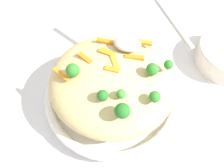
# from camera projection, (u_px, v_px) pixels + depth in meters

# --- Properties ---
(ground_plane) EXTENTS (2.40, 2.40, 0.00)m
(ground_plane) POSITION_uv_depth(u_px,v_px,m) (112.00, 101.00, 0.56)
(ground_plane) COLOR silver
(serving_bowl) EXTENTS (0.29, 0.29, 0.04)m
(serving_bowl) POSITION_uv_depth(u_px,v_px,m) (112.00, 96.00, 0.54)
(serving_bowl) COLOR white
(serving_bowl) RESTS_ON ground_plane
(pasta_mound) EXTENTS (0.26, 0.25, 0.09)m
(pasta_mound) POSITION_uv_depth(u_px,v_px,m) (112.00, 83.00, 0.49)
(pasta_mound) COLOR #D1BA7A
(pasta_mound) RESTS_ON serving_bowl
(carrot_piece_0) EXTENTS (0.04, 0.02, 0.01)m
(carrot_piece_0) POSITION_uv_depth(u_px,v_px,m) (134.00, 58.00, 0.47)
(carrot_piece_0) COLOR orange
(carrot_piece_0) RESTS_ON pasta_mound
(carrot_piece_1) EXTENTS (0.03, 0.04, 0.01)m
(carrot_piece_1) POSITION_uv_depth(u_px,v_px,m) (117.00, 62.00, 0.46)
(carrot_piece_1) COLOR orange
(carrot_piece_1) RESTS_ON pasta_mound
(carrot_piece_2) EXTENTS (0.04, 0.01, 0.01)m
(carrot_piece_2) POSITION_uv_depth(u_px,v_px,m) (143.00, 42.00, 0.50)
(carrot_piece_2) COLOR orange
(carrot_piece_2) RESTS_ON pasta_mound
(carrot_piece_3) EXTENTS (0.04, 0.02, 0.01)m
(carrot_piece_3) POSITION_uv_depth(u_px,v_px,m) (61.00, 74.00, 0.45)
(carrot_piece_3) COLOR orange
(carrot_piece_3) RESTS_ON pasta_mound
(carrot_piece_4) EXTENTS (0.03, 0.01, 0.01)m
(carrot_piece_4) POSITION_uv_depth(u_px,v_px,m) (112.00, 69.00, 0.45)
(carrot_piece_4) COLOR orange
(carrot_piece_4) RESTS_ON pasta_mound
(carrot_piece_5) EXTENTS (0.03, 0.02, 0.01)m
(carrot_piece_5) POSITION_uv_depth(u_px,v_px,m) (107.00, 52.00, 0.48)
(carrot_piece_5) COLOR orange
(carrot_piece_5) RESTS_ON pasta_mound
(carrot_piece_6) EXTENTS (0.04, 0.02, 0.01)m
(carrot_piece_6) POSITION_uv_depth(u_px,v_px,m) (85.00, 58.00, 0.47)
(carrot_piece_6) COLOR orange
(carrot_piece_6) RESTS_ON pasta_mound
(carrot_piece_7) EXTENTS (0.04, 0.01, 0.01)m
(carrot_piece_7) POSITION_uv_depth(u_px,v_px,m) (106.00, 42.00, 0.50)
(carrot_piece_7) COLOR orange
(carrot_piece_7) RESTS_ON pasta_mound
(broccoli_floret_0) EXTENTS (0.02, 0.02, 0.02)m
(broccoli_floret_0) POSITION_uv_depth(u_px,v_px,m) (121.00, 94.00, 0.42)
(broccoli_floret_0) COLOR #377928
(broccoli_floret_0) RESTS_ON pasta_mound
(broccoli_floret_1) EXTENTS (0.02, 0.02, 0.02)m
(broccoli_floret_1) POSITION_uv_depth(u_px,v_px,m) (168.00, 65.00, 0.45)
(broccoli_floret_1) COLOR #296820
(broccoli_floret_1) RESTS_ON pasta_mound
(broccoli_floret_2) EXTENTS (0.02, 0.02, 0.03)m
(broccoli_floret_2) POSITION_uv_depth(u_px,v_px,m) (152.00, 69.00, 0.44)
(broccoli_floret_2) COLOR #296820
(broccoli_floret_2) RESTS_ON pasta_mound
(broccoli_floret_3) EXTENTS (0.02, 0.02, 0.02)m
(broccoli_floret_3) POSITION_uv_depth(u_px,v_px,m) (105.00, 96.00, 0.42)
(broccoli_floret_3) COLOR #205B1C
(broccoli_floret_3) RESTS_ON pasta_mound
(broccoli_floret_4) EXTENTS (0.03, 0.03, 0.03)m
(broccoli_floret_4) POSITION_uv_depth(u_px,v_px,m) (122.00, 111.00, 0.40)
(broccoli_floret_4) COLOR #205B1C
(broccoli_floret_4) RESTS_ON pasta_mound
(broccoli_floret_5) EXTENTS (0.03, 0.03, 0.03)m
(broccoli_floret_5) POSITION_uv_depth(u_px,v_px,m) (73.00, 70.00, 0.44)
(broccoli_floret_5) COLOR #296820
(broccoli_floret_5) RESTS_ON pasta_mound
(broccoli_floret_6) EXTENTS (0.02, 0.02, 0.02)m
(broccoli_floret_6) POSITION_uv_depth(u_px,v_px,m) (155.00, 97.00, 0.42)
(broccoli_floret_6) COLOR #296820
(broccoli_floret_6) RESTS_ON pasta_mound
(serving_spoon) EXTENTS (0.16, 0.15, 0.09)m
(serving_spoon) POSITION_uv_depth(u_px,v_px,m) (142.00, 29.00, 0.48)
(serving_spoon) COLOR #B7B7BC
(serving_spoon) RESTS_ON pasta_mound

